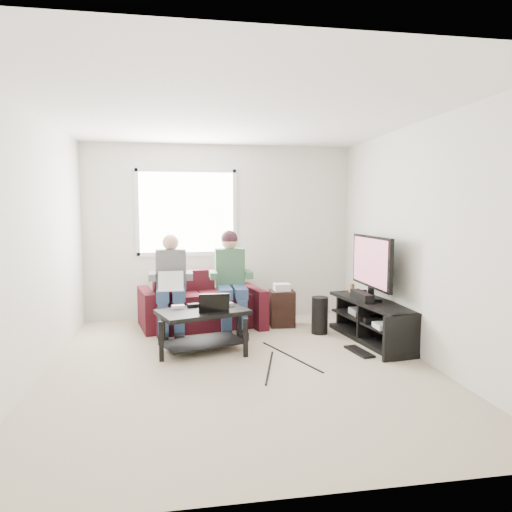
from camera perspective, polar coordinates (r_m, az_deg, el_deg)
The scene contains 26 objects.
floor at distance 4.97m, azimuth -2.03°, elevation -13.54°, with size 4.50×4.50×0.00m, color #C0B395.
ceiling at distance 4.78m, azimuth -2.15°, elevation 17.31°, with size 4.50×4.50×0.00m, color white.
wall_back at distance 6.93m, azimuth -4.47°, elevation 2.99°, with size 4.50×4.50×0.00m, color silver.
wall_front at distance 2.50m, azimuth 4.55°, elevation -2.37°, with size 4.50×4.50×0.00m, color silver.
wall_left at distance 4.87m, azimuth -26.15°, elevation 1.12°, with size 4.50×4.50×0.00m, color silver.
wall_right at distance 5.34m, azimuth 19.75°, elevation 1.75°, with size 4.50×4.50×0.00m, color silver.
window at distance 6.88m, azimuth -8.65°, elevation 5.41°, with size 1.48×0.04×1.28m.
sofa at distance 6.52m, azimuth -6.91°, elevation -6.17°, with size 1.80×1.04×0.77m.
person_left at distance 6.17m, azimuth -10.56°, elevation -2.95°, with size 0.40×0.70×1.31m.
person_right at distance 6.22m, azimuth -3.17°, elevation -2.23°, with size 0.40×0.71×1.36m.
laptop_silver at distance 5.92m, azimuth -10.60°, elevation -3.63°, with size 0.32×0.22×0.24m, color silver, non-canonical shape.
coffee_table at distance 5.36m, azimuth -6.67°, elevation -8.04°, with size 1.13×0.90×0.49m.
laptop_black at distance 5.24m, azimuth -5.35°, elevation -5.59°, with size 0.34×0.24×0.24m, color black, non-canonical shape.
controller_a at distance 5.44m, azimuth -9.72°, elevation -6.29°, with size 0.14×0.09×0.04m, color silver.
controller_b at distance 5.50m, azimuth -7.83°, elevation -6.12°, with size 0.14×0.09×0.04m, color black.
controller_c at distance 5.50m, azimuth -3.63°, elevation -6.08°, with size 0.14×0.09×0.04m, color gray.
tv_stand at distance 5.96m, azimuth 14.46°, elevation -8.13°, with size 0.67×1.59×0.51m.
tv at distance 5.91m, azimuth 14.23°, elevation -0.92°, with size 0.12×1.10×0.81m.
soundbar at distance 5.93m, azimuth 13.09°, elevation -4.88°, with size 0.12×0.50×0.10m, color black.
drink_cup at distance 6.44m, azimuth 11.86°, elevation -3.91°, with size 0.08×0.08×0.12m, color #A57947.
console_white at distance 5.59m, azimuth 16.15°, elevation -8.36°, with size 0.30×0.22×0.06m, color silver.
console_grey at distance 6.20m, azimuth 13.35°, elevation -6.76°, with size 0.34×0.26×0.08m, color gray.
console_black at distance 5.89m, azimuth 14.68°, elevation -7.52°, with size 0.38×0.30×0.07m, color black.
subwoofer at distance 6.16m, azimuth 7.96°, elevation -7.35°, with size 0.22×0.22×0.49m, color black.
keyboard_floor at distance 5.51m, azimuth 12.78°, elevation -11.57°, with size 0.15×0.45×0.03m, color black.
end_table at distance 6.50m, azimuth 3.26°, elevation -6.36°, with size 0.34×0.34×0.60m.
Camera 1 is at (-0.60, -4.65, 1.66)m, focal length 32.00 mm.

